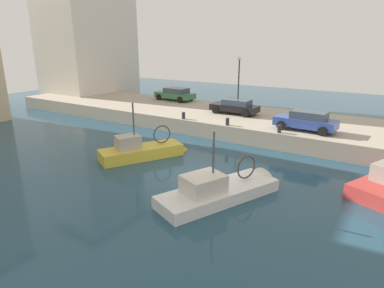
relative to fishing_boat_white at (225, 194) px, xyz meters
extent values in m
plane|color=navy|center=(1.32, 2.33, -0.14)|extent=(80.00, 80.00, 0.00)
cube|color=#ADA08C|center=(12.82, 2.33, 0.46)|extent=(9.00, 56.00, 1.20)
cube|color=white|center=(-0.37, 0.15, -0.14)|extent=(6.46, 4.21, 1.15)
cone|color=white|center=(2.80, -1.17, -0.14)|extent=(1.52, 2.00, 1.80)
cube|color=#896B4C|center=(-0.37, 0.15, 0.38)|extent=(6.17, 3.97, 0.08)
cube|color=beige|center=(-1.22, 0.50, 0.85)|extent=(2.23, 2.01, 0.86)
cylinder|color=#4C4C51|center=(-0.71, 0.29, 1.82)|extent=(0.10, 0.10, 2.88)
torus|color=#3F3833|center=(1.23, -0.51, 1.09)|extent=(1.14, 0.54, 1.20)
sphere|color=white|center=(-1.65, 1.87, 0.03)|extent=(0.32, 0.32, 0.32)
cube|color=gold|center=(2.12, 7.18, -0.14)|extent=(5.45, 4.00, 1.48)
cone|color=gold|center=(4.75, 5.76, -0.14)|extent=(1.52, 1.77, 1.53)
cube|color=#9E7A51|center=(2.12, 7.18, 0.53)|extent=(5.20, 3.78, 0.08)
cube|color=#B7AD99|center=(1.36, 7.59, 1.01)|extent=(1.82, 1.69, 0.89)
cylinder|color=#4C4C51|center=(1.75, 7.38, 2.02)|extent=(0.10, 0.10, 2.98)
torus|color=#3F3833|center=(3.42, 6.48, 1.24)|extent=(1.10, 0.65, 1.21)
sphere|color=white|center=(1.17, 8.76, 0.08)|extent=(0.32, 0.32, 0.32)
sphere|color=white|center=(4.09, -5.18, 0.07)|extent=(0.32, 0.32, 0.32)
cube|color=black|center=(12.76, 5.75, 1.59)|extent=(1.66, 4.18, 0.52)
cube|color=#384756|center=(12.76, 5.54, 2.09)|extent=(1.45, 2.34, 0.48)
cylinder|color=black|center=(11.96, 7.17, 1.38)|extent=(0.22, 0.64, 0.64)
cylinder|color=black|center=(13.59, 7.16, 1.38)|extent=(0.22, 0.64, 0.64)
cylinder|color=black|center=(11.94, 4.34, 1.38)|extent=(0.22, 0.64, 0.64)
cylinder|color=black|center=(13.57, 4.33, 1.38)|extent=(0.22, 0.64, 0.64)
cube|color=#387547|center=(15.72, 14.27, 1.62)|extent=(2.18, 4.52, 0.57)
cube|color=#384756|center=(15.70, 14.05, 2.15)|extent=(1.81, 2.58, 0.50)
cylinder|color=black|center=(14.91, 15.83, 1.38)|extent=(0.27, 0.66, 0.64)
cylinder|color=black|center=(16.75, 15.69, 1.38)|extent=(0.27, 0.66, 0.64)
cylinder|color=black|center=(14.68, 12.86, 1.38)|extent=(0.27, 0.66, 0.64)
cylinder|color=black|center=(16.52, 12.71, 1.38)|extent=(0.27, 0.66, 0.64)
cube|color=#334C9E|center=(10.28, -0.97, 1.63)|extent=(1.85, 4.31, 0.60)
cube|color=#384756|center=(10.26, -1.19, 2.20)|extent=(1.56, 2.44, 0.53)
cylinder|color=black|center=(9.55, 0.51, 1.38)|extent=(0.26, 0.65, 0.64)
cylinder|color=black|center=(11.16, 0.42, 1.38)|extent=(0.26, 0.65, 0.64)
cylinder|color=black|center=(9.39, -2.36, 1.38)|extent=(0.26, 0.65, 0.64)
cylinder|color=black|center=(11.01, -2.45, 1.38)|extent=(0.26, 0.65, 0.64)
cylinder|color=#2D2D33|center=(8.67, 0.33, 1.33)|extent=(0.28, 0.28, 0.55)
cylinder|color=#2D2D33|center=(8.67, 4.33, 1.33)|extent=(0.28, 0.28, 0.55)
cylinder|color=#2D2D33|center=(8.67, 8.33, 1.33)|extent=(0.28, 0.28, 0.55)
cylinder|color=#38383D|center=(14.32, 6.17, 3.31)|extent=(0.12, 0.12, 4.50)
sphere|color=#F2EACC|center=(14.32, 6.17, 5.71)|extent=(0.36, 0.36, 0.36)
cube|color=silver|center=(16.47, 28.32, 8.83)|extent=(10.22, 7.78, 17.95)
camera|label=1|loc=(-13.09, -6.54, 7.01)|focal=30.84mm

